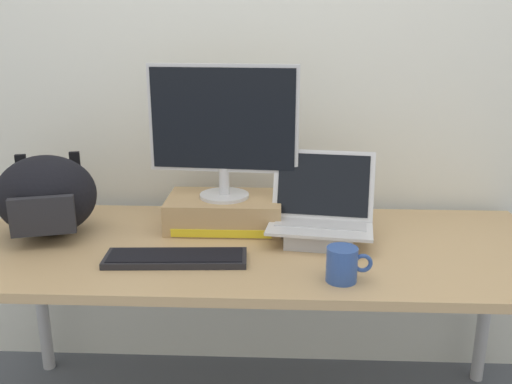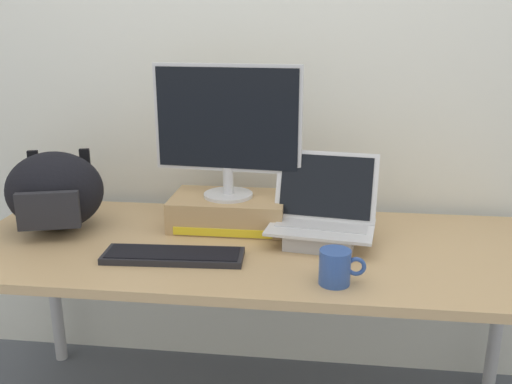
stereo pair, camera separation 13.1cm
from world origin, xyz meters
TOP-DOWN VIEW (x-y plane):
  - back_wall at (0.00, 0.48)m, footprint 7.00×0.10m
  - desk at (0.00, 0.00)m, footprint 1.94×0.77m
  - toner_box_yellow at (-0.12, 0.17)m, footprint 0.40×0.26m
  - desktop_monitor at (-0.12, 0.16)m, footprint 0.52×0.17m
  - open_laptop at (0.22, 0.04)m, footprint 0.37×0.28m
  - external_keyboard at (-0.24, -0.15)m, footprint 0.44×0.15m
  - messenger_backpack at (-0.72, 0.06)m, footprint 0.39×0.34m
  - coffee_mug at (0.26, -0.26)m, footprint 0.13×0.09m

SIDE VIEW (x-z plane):
  - desk at x=0.00m, z-range 0.30..1.02m
  - external_keyboard at x=-0.24m, z-range 0.72..0.75m
  - coffee_mug at x=0.26m, z-range 0.72..0.82m
  - toner_box_yellow at x=-0.12m, z-range 0.72..0.83m
  - open_laptop at x=0.22m, z-range 0.64..0.93m
  - messenger_backpack at x=-0.72m, z-range 0.72..1.00m
  - desktop_monitor at x=-0.12m, z-range 0.85..1.32m
  - back_wall at x=0.00m, z-range 0.00..2.60m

